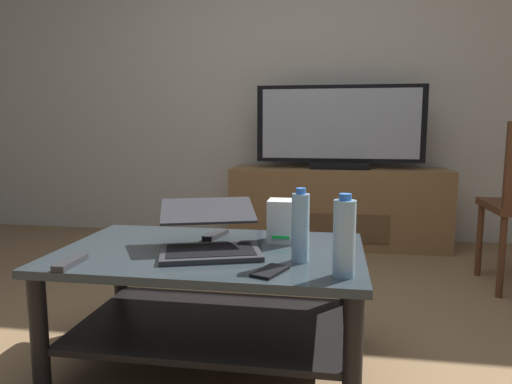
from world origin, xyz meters
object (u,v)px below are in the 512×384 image
coffee_table (212,285)px  water_bottle_far (344,238)px  media_cabinet (338,207)px  tv_remote (70,262)px  television (340,129)px  router_box (283,221)px  soundbar_remote (216,235)px  water_bottle_near (300,227)px  laptop (209,235)px  cell_phone (270,271)px

coffee_table → water_bottle_far: size_ratio=4.38×
coffee_table → media_cabinet: bearing=75.9°
water_bottle_far → tv_remote: water_bottle_far is taller
media_cabinet → television: bearing=-90.0°
router_box → tv_remote: bearing=-146.1°
soundbar_remote → water_bottle_near: bearing=-24.8°
media_cabinet → router_box: 1.81m
water_bottle_far → coffee_table: bearing=153.4°
laptop → water_bottle_far: 0.54m
media_cabinet → soundbar_remote: 1.83m
water_bottle_far → laptop: bearing=155.1°
cell_phone → tv_remote: (-0.67, -0.03, 0.01)m
water_bottle_near → coffee_table: bearing=163.3°
media_cabinet → water_bottle_near: water_bottle_near is taller
media_cabinet → laptop: (-0.49, -1.96, 0.22)m
laptop → tv_remote: (-0.41, -0.26, -0.05)m
television → water_bottle_far: (-0.00, -2.16, -0.31)m
water_bottle_near → tv_remote: size_ratio=1.59×
soundbar_remote → media_cabinet: bearing=87.2°
laptop → soundbar_remote: 0.22m
router_box → laptop: bearing=-143.5°
television → soundbar_remote: 1.85m
coffee_table → television: size_ratio=0.91×
media_cabinet → water_bottle_far: 2.20m
router_box → soundbar_remote: (-0.28, 0.02, -0.07)m
media_cabinet → tv_remote: media_cabinet is taller
television → router_box: bearing=-97.7°
laptop → water_bottle_near: bearing=-14.0°
water_bottle_near → soundbar_remote: water_bottle_near is taller
coffee_table → router_box: 0.38m
router_box → tv_remote: size_ratio=1.05×
cell_phone → television: bearing=105.9°
coffee_table → laptop: bearing=-93.6°
laptop → tv_remote: laptop is taller
cell_phone → tv_remote: size_ratio=0.88×
media_cabinet → soundbar_remote: (-0.52, -1.75, 0.17)m
water_bottle_near → tv_remote: bearing=-167.1°
television → water_bottle_near: bearing=-94.1°
laptop → coffee_table: bearing=86.4°
water_bottle_far → television: bearing=90.0°
media_cabinet → cell_phone: size_ratio=11.60×
router_box → tv_remote: router_box is taller
router_box → water_bottle_far: 0.48m
laptop → router_box: bearing=36.5°
water_bottle_near → water_bottle_far: size_ratio=0.98×
tv_remote → soundbar_remote: 0.60m
coffee_table → tv_remote: 0.52m
television → router_box: 1.80m
laptop → television: bearing=75.9°
water_bottle_near → cell_phone: bearing=-120.5°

